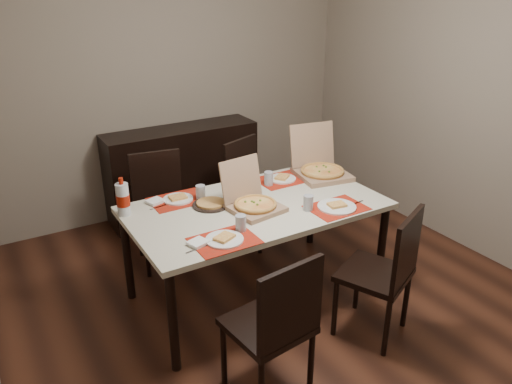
% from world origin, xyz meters
% --- Properties ---
extents(ground, '(3.80, 4.00, 0.02)m').
position_xyz_m(ground, '(0.00, 0.00, -0.01)').
color(ground, '#452215').
rests_on(ground, ground).
extents(room_walls, '(3.84, 4.02, 2.62)m').
position_xyz_m(room_walls, '(0.00, 0.43, 1.73)').
color(room_walls, gray).
rests_on(room_walls, ground).
extents(sideboard, '(1.50, 0.40, 0.90)m').
position_xyz_m(sideboard, '(0.00, 1.78, 0.45)').
color(sideboard, black).
rests_on(sideboard, ground).
extents(dining_table, '(1.80, 1.00, 0.75)m').
position_xyz_m(dining_table, '(-0.10, 0.18, 0.68)').
color(dining_table, beige).
rests_on(dining_table, ground).
extents(chair_near_left, '(0.46, 0.46, 0.93)m').
position_xyz_m(chair_near_left, '(-0.53, -0.75, 0.51)').
color(chair_near_left, black).
rests_on(chair_near_left, ground).
extents(chair_near_right, '(0.56, 0.56, 0.93)m').
position_xyz_m(chair_near_right, '(0.37, -0.66, 0.51)').
color(chair_near_right, black).
rests_on(chair_near_right, ground).
extents(chair_far_left, '(0.48, 0.48, 0.93)m').
position_xyz_m(chair_far_left, '(-0.51, 1.04, 0.51)').
color(chair_far_left, black).
rests_on(chair_far_left, ground).
extents(chair_far_right, '(0.54, 0.54, 0.93)m').
position_xyz_m(chair_far_right, '(0.32, 0.98, 0.51)').
color(chair_far_right, black).
rests_on(chair_far_right, ground).
extents(setting_near_left, '(0.47, 0.30, 0.11)m').
position_xyz_m(setting_near_left, '(-0.52, -0.16, 0.77)').
color(setting_near_left, '#B21C0B').
rests_on(setting_near_left, dining_table).
extents(setting_near_right, '(0.47, 0.30, 0.11)m').
position_xyz_m(setting_near_right, '(0.31, -0.14, 0.77)').
color(setting_near_right, '#B21C0B').
rests_on(setting_near_right, dining_table).
extents(setting_far_left, '(0.43, 0.30, 0.11)m').
position_xyz_m(setting_far_left, '(-0.53, 0.52, 0.77)').
color(setting_far_left, '#B21C0B').
rests_on(setting_far_left, dining_table).
extents(setting_far_right, '(0.46, 0.30, 0.11)m').
position_xyz_m(setting_far_right, '(0.28, 0.47, 0.77)').
color(setting_far_right, '#B21C0B').
rests_on(setting_far_right, dining_table).
extents(napkin_loose, '(0.16, 0.15, 0.02)m').
position_xyz_m(napkin_loose, '(-0.08, 0.19, 0.76)').
color(napkin_loose, white).
rests_on(napkin_loose, dining_table).
extents(pizza_box_center, '(0.38, 0.41, 0.33)m').
position_xyz_m(pizza_box_center, '(-0.16, 0.13, 0.80)').
color(pizza_box_center, '#947055').
rests_on(pizza_box_center, dining_table).
extents(pizza_box_right, '(0.46, 0.49, 0.39)m').
position_xyz_m(pizza_box_right, '(0.64, 0.40, 0.81)').
color(pizza_box_right, '#947055').
rests_on(pizza_box_right, dining_table).
extents(faina_plate, '(0.26, 0.26, 0.03)m').
position_xyz_m(faina_plate, '(-0.39, 0.33, 0.76)').
color(faina_plate, black).
rests_on(faina_plate, dining_table).
extents(dip_bowl, '(0.13, 0.13, 0.03)m').
position_xyz_m(dip_bowl, '(-0.06, 0.38, 0.76)').
color(dip_bowl, white).
rests_on(dip_bowl, dining_table).
extents(soda_bottle, '(0.09, 0.09, 0.27)m').
position_xyz_m(soda_bottle, '(-0.96, 0.50, 0.86)').
color(soda_bottle, silver).
rests_on(soda_bottle, dining_table).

